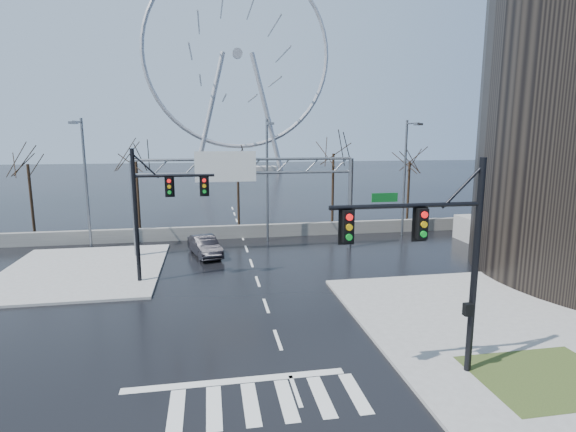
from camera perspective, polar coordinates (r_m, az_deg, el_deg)
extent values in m
plane|color=black|center=(20.17, -1.30, -15.44)|extent=(260.00, 260.00, 0.00)
cube|color=gray|center=(25.23, 21.42, -10.59)|extent=(12.00, 10.00, 0.15)
cube|color=gray|center=(32.27, -24.63, -6.30)|extent=(10.00, 12.00, 0.15)
cube|color=#313F1A|center=(19.49, 29.97, -17.36)|extent=(5.00, 4.00, 0.02)
cube|color=slate|center=(38.94, -5.81, -1.96)|extent=(52.00, 0.50, 1.10)
cylinder|color=black|center=(17.41, 22.63, -6.37)|extent=(0.24, 0.24, 8.00)
cylinder|color=black|center=(15.60, 14.85, 1.27)|extent=(5.40, 0.16, 0.16)
cube|color=black|center=(15.79, 16.63, -0.93)|extent=(0.35, 0.28, 1.05)
cube|color=black|center=(14.81, 7.60, -1.30)|extent=(0.35, 0.28, 1.05)
cylinder|color=black|center=(27.71, -18.75, -0.16)|extent=(0.24, 0.24, 8.00)
cylinder|color=black|center=(27.14, -14.22, 4.98)|extent=(4.60, 0.16, 0.16)
cube|color=black|center=(27.08, -14.82, 3.66)|extent=(0.35, 0.28, 1.05)
cube|color=black|center=(26.98, -10.58, 3.81)|extent=(0.35, 0.28, 1.05)
cylinder|color=slate|center=(33.80, -18.89, 0.76)|extent=(0.36, 0.36, 7.00)
cylinder|color=slate|center=(35.07, 7.89, 1.55)|extent=(0.36, 0.36, 7.00)
cylinder|color=slate|center=(33.13, -5.35, 7.18)|extent=(16.00, 0.20, 0.20)
cylinder|color=slate|center=(33.20, -5.32, 5.46)|extent=(16.00, 0.20, 0.20)
cube|color=#0A4F17|center=(32.92, -7.93, 6.24)|extent=(4.20, 0.10, 2.00)
cube|color=silver|center=(32.86, -7.93, 6.23)|extent=(4.40, 0.02, 2.20)
cylinder|color=slate|center=(37.81, -24.24, 3.66)|extent=(0.20, 0.20, 10.00)
cylinder|color=slate|center=(36.58, -25.20, 10.79)|extent=(0.12, 2.20, 0.12)
cube|color=slate|center=(35.61, -25.61, 10.64)|extent=(0.50, 0.70, 0.18)
cylinder|color=slate|center=(36.97, -2.66, 4.42)|extent=(0.20, 0.20, 10.00)
cylinder|color=slate|center=(35.70, -2.49, 11.77)|extent=(0.12, 2.20, 0.12)
cube|color=slate|center=(34.71, -2.26, 11.65)|extent=(0.50, 0.70, 0.18)
cylinder|color=slate|center=(40.31, 14.57, 4.59)|extent=(0.20, 0.20, 10.00)
cylinder|color=slate|center=(39.15, 15.56, 11.28)|extent=(0.12, 2.20, 0.12)
cube|color=slate|center=(38.24, 16.21, 11.13)|extent=(0.50, 0.70, 0.18)
cylinder|color=black|center=(45.01, -29.81, 1.74)|extent=(0.24, 0.24, 6.30)
cylinder|color=black|center=(42.28, -18.51, 2.42)|extent=(0.24, 0.24, 6.75)
cylinder|color=black|center=(42.96, -6.32, 2.40)|extent=(0.24, 0.24, 5.85)
cylinder|color=black|center=(43.42, 5.70, 3.27)|extent=(0.24, 0.24, 7.02)
cylinder|color=black|center=(46.73, 15.02, 2.91)|extent=(0.24, 0.24, 6.12)
cube|color=gray|center=(113.54, -6.17, 6.02)|extent=(18.00, 6.00, 1.00)
torus|color=#B2B2B7|center=(114.86, -6.45, 19.83)|extent=(45.00, 1.00, 45.00)
cylinder|color=#B2B2B7|center=(114.86, -6.45, 19.83)|extent=(2.40, 1.50, 2.40)
cylinder|color=#B2B2B7|center=(113.10, -9.93, 12.76)|extent=(8.28, 1.20, 28.82)
cylinder|color=#B2B2B7|center=(114.05, -2.70, 12.87)|extent=(8.28, 1.20, 28.82)
imported|color=black|center=(33.47, -10.51, -3.77)|extent=(2.71, 4.73, 1.48)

